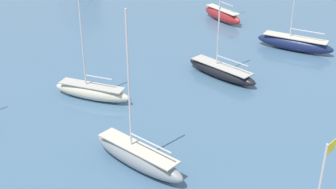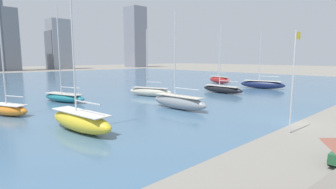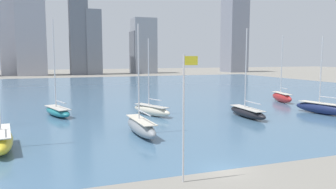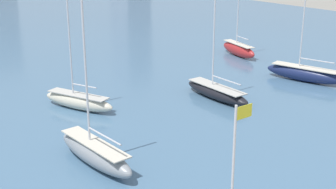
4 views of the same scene
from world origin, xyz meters
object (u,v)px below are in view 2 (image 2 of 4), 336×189
sailboat_teal (64,97)px  sailboat_cream (150,91)px  sailboat_orange (9,109)px  sailboat_red (219,80)px  sailboat_yellow (80,121)px  sailboat_black (222,89)px  flag_pole (293,78)px  sailboat_gray (179,102)px  sailboat_navy (262,84)px

sailboat_teal → sailboat_cream: size_ratio=1.25×
sailboat_orange → sailboat_red: sailboat_red is taller
sailboat_cream → sailboat_yellow: sailboat_yellow is taller
sailboat_black → sailboat_red: bearing=39.1°
sailboat_orange → sailboat_cream: bearing=-22.3°
flag_pole → sailboat_red: sailboat_red is taller
sailboat_gray → sailboat_yellow: size_ratio=0.87×
sailboat_navy → sailboat_gray: bearing=173.4°
sailboat_black → sailboat_cream: size_ratio=1.12×
flag_pole → sailboat_yellow: size_ratio=0.63×
flag_pole → sailboat_teal: 35.86m
sailboat_teal → sailboat_gray: bearing=-79.5°
sailboat_navy → sailboat_cream: (-28.59, 8.95, -0.09)m
sailboat_gray → sailboat_yellow: sailboat_yellow is taller
sailboat_teal → sailboat_gray: 20.44m
flag_pole → sailboat_navy: (34.86, 20.55, -4.50)m
sailboat_navy → sailboat_red: sailboat_red is taller
sailboat_cream → sailboat_orange: 24.70m
flag_pole → sailboat_red: 52.58m
sailboat_cream → sailboat_yellow: 25.69m
sailboat_red → sailboat_yellow: sailboat_yellow is taller
sailboat_cream → sailboat_red: (32.03, 6.25, 0.17)m
sailboat_black → sailboat_orange: sailboat_black is taller
sailboat_orange → sailboat_red: size_ratio=0.94×
sailboat_cream → sailboat_black: bearing=-48.1°
sailboat_gray → sailboat_yellow: (-15.89, -1.37, 0.04)m
sailboat_black → sailboat_red: size_ratio=1.00×
flag_pole → sailboat_gray: size_ratio=0.72×
sailboat_black → sailboat_orange: size_ratio=1.07×
flag_pole → sailboat_teal: bearing=104.3°
sailboat_black → sailboat_gray: (-19.81, -6.07, 0.21)m
sailboat_cream → sailboat_teal: bearing=139.5°
sailboat_black → sailboat_cream: (-14.43, 6.97, 0.07)m
sailboat_orange → flag_pole: bearing=-81.5°
sailboat_navy → sailboat_yellow: (-49.86, -5.46, 0.09)m
sailboat_navy → sailboat_red: size_ratio=0.93×
sailboat_black → sailboat_yellow: sailboat_yellow is taller
sailboat_orange → sailboat_red: 57.16m
sailboat_gray → sailboat_navy: bearing=4.5°
sailboat_cream → sailboat_orange: (-24.68, -0.85, -0.04)m
sailboat_red → sailboat_yellow: 57.17m
flag_pole → sailboat_navy: sailboat_navy is taller
sailboat_teal → sailboat_orange: 11.22m
flag_pole → sailboat_cream: 30.51m
sailboat_cream → sailboat_red: bearing=-11.3°
sailboat_teal → sailboat_orange: bearing=-166.8°
sailboat_cream → sailboat_red: sailboat_red is taller
sailboat_navy → sailboat_cream: size_ratio=1.04×
sailboat_black → sailboat_cream: sailboat_black is taller
sailboat_gray → sailboat_cream: bearing=65.2°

